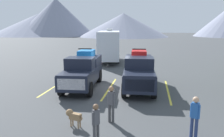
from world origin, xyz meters
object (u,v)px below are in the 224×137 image
(camper_trailer_a, at_px, (109,45))
(person_b, at_px, (96,121))
(dog, at_px, (73,115))
(person_a, at_px, (111,102))
(pickup_truck_a, at_px, (83,70))
(pickup_truck_b, at_px, (139,70))
(person_c, at_px, (195,115))

(camper_trailer_a, relative_size, person_b, 5.21)
(camper_trailer_a, height_order, person_b, camper_trailer_a)
(camper_trailer_a, bearing_deg, dog, -84.70)
(person_a, xyz_separation_m, dog, (-1.55, -0.67, -0.46))
(pickup_truck_a, xyz_separation_m, dog, (1.39, -6.10, -0.72))
(pickup_truck_a, xyz_separation_m, pickup_truck_b, (3.81, 0.47, 0.01))
(pickup_truck_b, bearing_deg, pickup_truck_a, -172.99)
(camper_trailer_a, bearing_deg, pickup_truck_a, -88.98)
(person_a, bearing_deg, person_b, -96.29)
(pickup_truck_b, xyz_separation_m, person_c, (2.47, -6.82, -0.27))
(person_a, bearing_deg, dog, -156.69)
(person_b, bearing_deg, pickup_truck_b, 82.12)
(person_a, xyz_separation_m, person_c, (3.35, -0.92, 0.00))
(pickup_truck_b, height_order, camper_trailer_a, camper_trailer_a)
(pickup_truck_a, height_order, person_a, pickup_truck_a)
(camper_trailer_a, distance_m, dog, 17.27)
(pickup_truck_a, xyz_separation_m, person_b, (2.73, -7.38, -0.34))
(pickup_truck_a, height_order, pickup_truck_b, pickup_truck_a)
(person_b, distance_m, dog, 1.88)
(person_a, relative_size, person_b, 1.09)
(person_b, relative_size, person_c, 0.92)
(person_a, distance_m, person_c, 3.47)
(dog, bearing_deg, person_a, 23.31)
(camper_trailer_a, bearing_deg, pickup_truck_b, -69.21)
(dog, bearing_deg, camper_trailer_a, 95.30)
(person_b, xyz_separation_m, person_c, (3.56, 1.02, 0.08))
(pickup_truck_a, bearing_deg, dog, -77.14)
(person_a, bearing_deg, person_c, -15.37)
(person_b, distance_m, person_c, 3.70)
(pickup_truck_b, distance_m, person_a, 5.97)
(pickup_truck_b, relative_size, dog, 7.33)
(camper_trailer_a, xyz_separation_m, person_b, (2.92, -18.41, -1.16))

